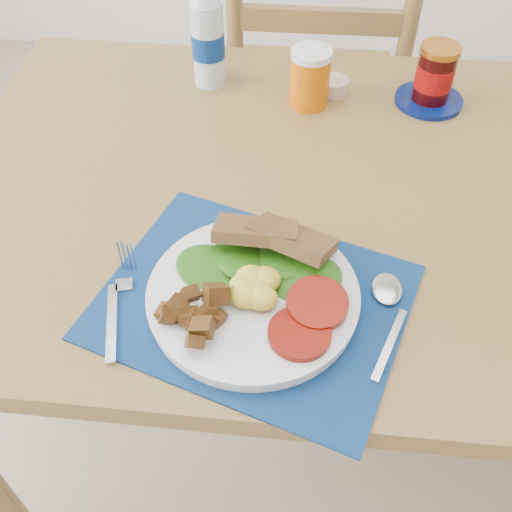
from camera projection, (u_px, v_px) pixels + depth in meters
The scene contains 11 objects.
ground at pixel (312, 478), 1.44m from camera, with size 4.00×4.00×0.00m, color tan.
table at pixel (342, 221), 1.08m from camera, with size 1.40×0.90×0.75m.
chair_far at pixel (317, 59), 1.57m from camera, with size 0.47×0.45×1.24m.
placemat at pixel (253, 301), 0.85m from camera, with size 0.42×0.33×0.00m, color black.
breakfast_plate at pixel (249, 293), 0.83m from camera, with size 0.29×0.29×0.07m.
fork at pixel (120, 298), 0.85m from camera, with size 0.04×0.19×0.00m.
spoon at pixel (387, 305), 0.84m from camera, with size 0.06×0.18×0.01m.
water_bottle at pixel (208, 37), 1.17m from camera, with size 0.07×0.07×0.22m.
juice_glass at pixel (310, 79), 1.15m from camera, with size 0.08×0.08×0.11m, color #C35705.
ramekin at pixel (334, 86), 1.20m from camera, with size 0.06×0.06×0.03m, color tan.
jam_on_saucer at pixel (434, 79), 1.15m from camera, with size 0.13×0.13×0.12m.
Camera 1 is at (-0.07, -0.59, 1.42)m, focal length 42.00 mm.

